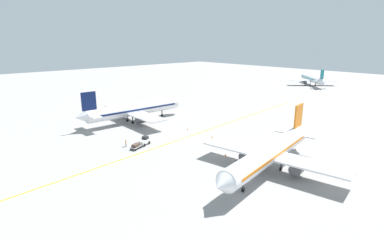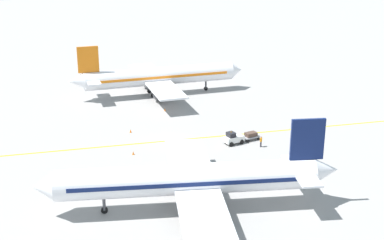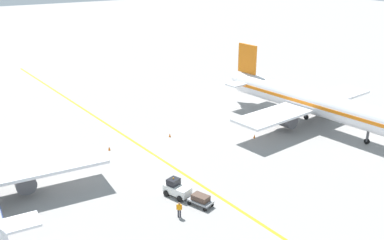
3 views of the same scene
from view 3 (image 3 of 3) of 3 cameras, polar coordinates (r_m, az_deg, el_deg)
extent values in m
plane|color=gray|center=(59.41, -4.36, -4.74)|extent=(400.00, 400.00, 0.00)
cube|color=yellow|center=(59.41, -4.36, -4.74)|extent=(11.73, 119.50, 0.01)
cylinder|color=#4C4C51|center=(53.01, -20.54, -7.15)|extent=(2.32, 3.28, 2.20)
cylinder|color=white|center=(71.26, 15.03, 2.23)|extent=(8.14, 30.20, 3.60)
cone|color=white|center=(81.32, 5.64, 5.29)|extent=(3.48, 3.43, 3.06)
cube|color=orange|center=(71.21, 15.04, 2.35)|extent=(7.73, 27.24, 0.50)
cube|color=white|center=(72.02, 14.34, 1.89)|extent=(28.47, 9.42, 0.36)
cylinder|color=#4C4C51|center=(76.34, 16.51, 1.73)|extent=(2.66, 3.50, 2.20)
cylinder|color=#4C4C51|center=(68.63, 11.75, 0.07)|extent=(2.66, 3.50, 2.20)
cube|color=orange|center=(78.68, 7.04, 7.72)|extent=(0.97, 4.01, 5.00)
cube|color=white|center=(79.29, 7.18, 4.91)|extent=(9.26, 3.75, 0.24)
cylinder|color=#4C4C51|center=(67.35, 21.42, -1.75)|extent=(0.36, 0.36, 2.00)
cylinder|color=black|center=(67.71, 21.31, -2.54)|extent=(0.40, 0.83, 0.80)
cylinder|color=#4C4C51|center=(74.34, 14.36, 1.09)|extent=(0.36, 0.36, 2.00)
cylinder|color=black|center=(74.67, 14.29, 0.37)|extent=(0.40, 0.83, 0.80)
cylinder|color=#4C4C51|center=(71.89, 12.83, 0.56)|extent=(0.36, 0.36, 2.00)
cylinder|color=black|center=(72.23, 12.77, -0.18)|extent=(0.40, 0.83, 0.80)
cube|color=white|center=(49.95, -1.88, -8.83)|extent=(2.49, 3.34, 0.90)
cube|color=black|center=(49.88, -2.38, -7.84)|extent=(1.59, 1.49, 0.70)
sphere|color=orange|center=(49.68, -2.38, -7.40)|extent=(0.16, 0.16, 0.16)
cylinder|color=black|center=(50.24, -3.29, -9.27)|extent=(0.49, 0.74, 0.70)
cylinder|color=black|center=(51.22, -2.18, -8.62)|extent=(0.49, 0.74, 0.70)
cylinder|color=black|center=(49.14, -1.55, -9.97)|extent=(0.49, 0.74, 0.70)
cylinder|color=black|center=(50.14, -0.45, -9.29)|extent=(0.49, 0.74, 0.70)
cube|color=gray|center=(48.36, 1.09, -10.25)|extent=(2.25, 2.93, 0.20)
cube|color=#4C382D|center=(48.16, 1.09, -9.84)|extent=(1.70, 2.10, 0.60)
cylinder|color=black|center=(48.64, -0.36, -10.49)|extent=(0.29, 0.46, 0.44)
cylinder|color=black|center=(49.50, 0.56, -9.89)|extent=(0.29, 0.46, 0.44)
cylinder|color=black|center=(47.56, 1.64, -11.27)|extent=(0.29, 0.46, 0.44)
cylinder|color=black|center=(48.44, 2.54, -10.65)|extent=(0.29, 0.46, 0.44)
cylinder|color=#23232D|center=(46.53, -1.50, -11.76)|extent=(0.16, 0.16, 0.85)
cylinder|color=#23232D|center=(46.55, -1.75, -11.75)|extent=(0.16, 0.16, 0.85)
cube|color=orange|center=(46.16, -1.64, -11.00)|extent=(0.42, 0.39, 0.60)
cylinder|color=orange|center=(46.14, -1.33, -11.01)|extent=(0.10, 0.10, 0.55)
cylinder|color=orange|center=(46.18, -1.94, -10.98)|extent=(0.10, 0.10, 0.55)
sphere|color=#9E7051|center=(45.94, -1.64, -10.55)|extent=(0.22, 0.22, 0.22)
cone|color=orange|center=(65.62, -2.84, -1.93)|extent=(0.32, 0.32, 0.55)
cone|color=orange|center=(62.20, -10.47, -3.56)|extent=(0.32, 0.32, 0.55)
cone|color=orange|center=(65.72, 7.92, -2.07)|extent=(0.32, 0.32, 0.55)
camera|label=1|loc=(77.48, 59.59, 9.59)|focal=28.00mm
camera|label=2|loc=(77.90, -76.67, 9.04)|focal=50.00mm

